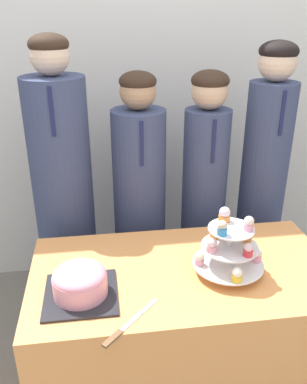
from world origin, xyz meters
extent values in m
cube|color=silver|center=(0.00, 1.48, 1.35)|extent=(9.00, 0.06, 2.70)
cube|color=#EF9951|center=(0.00, 0.33, 0.36)|extent=(1.26, 0.67, 0.71)
cube|color=#232328|center=(-0.42, 0.22, 0.72)|extent=(0.27, 0.27, 0.01)
cylinder|color=pink|center=(-0.42, 0.22, 0.76)|extent=(0.20, 0.20, 0.08)
ellipsoid|color=pink|center=(-0.42, 0.22, 0.81)|extent=(0.20, 0.20, 0.07)
cube|color=silver|center=(-0.21, 0.09, 0.71)|extent=(0.15, 0.15, 0.00)
cube|color=brown|center=(-0.31, -0.01, 0.71)|extent=(0.08, 0.08, 0.01)
cylinder|color=silver|center=(0.17, 0.29, 0.81)|extent=(0.02, 0.02, 0.20)
cylinder|color=silver|center=(0.17, 0.29, 0.75)|extent=(0.29, 0.29, 0.01)
cylinder|color=silver|center=(0.17, 0.29, 0.83)|extent=(0.23, 0.23, 0.01)
cylinder|color=silver|center=(0.17, 0.29, 0.91)|extent=(0.18, 0.18, 0.01)
cylinder|color=pink|center=(0.06, 0.30, 0.77)|extent=(0.04, 0.04, 0.03)
sphere|color=#F4E5C6|center=(0.06, 0.30, 0.79)|extent=(0.04, 0.04, 0.04)
cylinder|color=yellow|center=(0.17, 0.18, 0.77)|extent=(0.04, 0.04, 0.02)
sphere|color=white|center=(0.17, 0.18, 0.79)|extent=(0.04, 0.04, 0.04)
cylinder|color=pink|center=(0.29, 0.29, 0.77)|extent=(0.04, 0.04, 0.03)
sphere|color=silver|center=(0.29, 0.29, 0.79)|extent=(0.04, 0.04, 0.04)
cylinder|color=orange|center=(0.19, 0.41, 0.77)|extent=(0.04, 0.04, 0.03)
sphere|color=#F4E5C6|center=(0.19, 0.41, 0.80)|extent=(0.04, 0.04, 0.04)
cylinder|color=pink|center=(0.09, 0.26, 0.85)|extent=(0.04, 0.04, 0.03)
sphere|color=silver|center=(0.09, 0.26, 0.87)|extent=(0.04, 0.04, 0.04)
cylinder|color=#E5333D|center=(0.22, 0.22, 0.85)|extent=(0.04, 0.04, 0.03)
sphere|color=silver|center=(0.22, 0.22, 0.87)|extent=(0.03, 0.03, 0.03)
cylinder|color=orange|center=(0.25, 0.33, 0.85)|extent=(0.05, 0.05, 0.02)
sphere|color=beige|center=(0.25, 0.33, 0.87)|extent=(0.05, 0.05, 0.05)
cylinder|color=orange|center=(0.14, 0.37, 0.85)|extent=(0.05, 0.05, 0.03)
sphere|color=white|center=(0.14, 0.37, 0.88)|extent=(0.04, 0.04, 0.04)
cylinder|color=orange|center=(0.16, 0.35, 0.93)|extent=(0.05, 0.05, 0.03)
sphere|color=silver|center=(0.16, 0.35, 0.96)|extent=(0.04, 0.04, 0.04)
cylinder|color=#3893DB|center=(0.12, 0.25, 0.93)|extent=(0.04, 0.04, 0.03)
sphere|color=beige|center=(0.12, 0.25, 0.96)|extent=(0.04, 0.04, 0.04)
cylinder|color=pink|center=(0.23, 0.27, 0.93)|extent=(0.04, 0.04, 0.03)
sphere|color=#F4E5C6|center=(0.23, 0.27, 0.96)|extent=(0.04, 0.04, 0.04)
cylinder|color=#384266|center=(-0.52, 0.94, 0.71)|extent=(0.31, 0.31, 1.41)
sphere|color=beige|center=(-0.52, 0.94, 1.50)|extent=(0.18, 0.18, 0.18)
ellipsoid|color=#332319|center=(-0.52, 0.94, 1.55)|extent=(0.18, 0.18, 0.10)
cube|color=#191E47|center=(-0.52, 0.78, 1.28)|extent=(0.02, 0.01, 0.22)
cylinder|color=#384266|center=(-0.12, 0.94, 0.62)|extent=(0.28, 0.28, 1.24)
sphere|color=tan|center=(-0.12, 0.94, 1.33)|extent=(0.18, 0.18, 0.18)
ellipsoid|color=#332319|center=(-0.12, 0.94, 1.38)|extent=(0.18, 0.18, 0.10)
cube|color=#191E47|center=(-0.12, 0.79, 1.11)|extent=(0.02, 0.01, 0.22)
cylinder|color=#384266|center=(0.24, 0.94, 0.62)|extent=(0.24, 0.24, 1.23)
sphere|color=#D6AD89|center=(0.24, 0.94, 1.32)|extent=(0.19, 0.19, 0.19)
ellipsoid|color=#332319|center=(0.24, 0.94, 1.37)|extent=(0.19, 0.19, 0.10)
cube|color=#191E47|center=(0.24, 0.81, 1.10)|extent=(0.02, 0.01, 0.22)
cylinder|color=#384266|center=(0.57, 0.94, 0.68)|extent=(0.25, 0.25, 1.36)
sphere|color=beige|center=(0.57, 0.94, 1.45)|extent=(0.19, 0.19, 0.19)
ellipsoid|color=black|center=(0.57, 0.94, 1.51)|extent=(0.19, 0.19, 0.10)
cube|color=#191E47|center=(0.57, 0.81, 1.23)|extent=(0.02, 0.01, 0.22)
camera|label=1|loc=(-0.32, -1.03, 1.70)|focal=38.00mm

